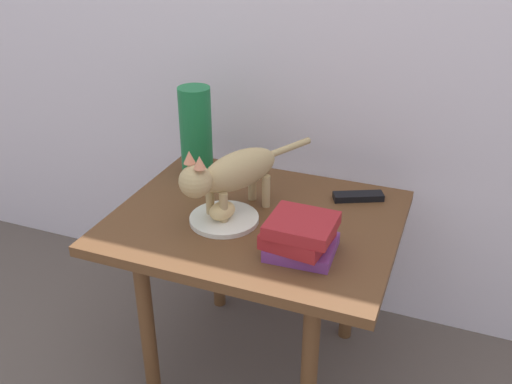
# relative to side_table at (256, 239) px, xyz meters

# --- Properties ---
(ground_plane) EXTENTS (6.00, 6.00, 0.00)m
(ground_plane) POSITION_rel_side_table_xyz_m (0.00, 0.00, -0.49)
(ground_plane) COLOR brown
(side_table) EXTENTS (0.80, 0.65, 0.56)m
(side_table) POSITION_rel_side_table_xyz_m (0.00, 0.00, 0.00)
(side_table) COLOR brown
(side_table) RESTS_ON ground
(plate) EXTENTS (0.20, 0.20, 0.01)m
(plate) POSITION_rel_side_table_xyz_m (-0.07, -0.05, 0.08)
(plate) COLOR silver
(plate) RESTS_ON side_table
(bread_roll) EXTENTS (0.09, 0.10, 0.05)m
(bread_roll) POSITION_rel_side_table_xyz_m (-0.08, -0.07, 0.11)
(bread_roll) COLOR #E0BC7A
(bread_roll) RESTS_ON plate
(cat) EXTENTS (0.25, 0.44, 0.23)m
(cat) POSITION_rel_side_table_xyz_m (-0.07, -0.01, 0.21)
(cat) COLOR tan
(cat) RESTS_ON side_table
(book_stack) EXTENTS (0.18, 0.17, 0.10)m
(book_stack) POSITION_rel_side_table_xyz_m (0.17, -0.13, 0.13)
(book_stack) COLOR #72337A
(book_stack) RESTS_ON side_table
(green_vase) EXTENTS (0.10, 0.10, 0.30)m
(green_vase) POSITION_rel_side_table_xyz_m (-0.28, 0.18, 0.22)
(green_vase) COLOR #196B38
(green_vase) RESTS_ON side_table
(tv_remote) EXTENTS (0.15, 0.10, 0.02)m
(tv_remote) POSITION_rel_side_table_xyz_m (0.25, 0.21, 0.08)
(tv_remote) COLOR black
(tv_remote) RESTS_ON side_table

